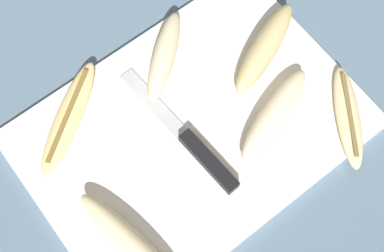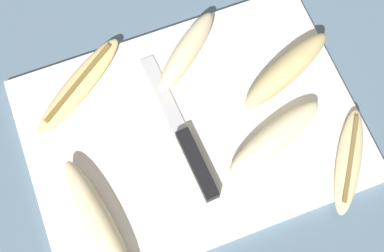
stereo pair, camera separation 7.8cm
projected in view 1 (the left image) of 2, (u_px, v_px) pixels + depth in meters
ground_plane at (192, 131)px, 0.80m from camera, size 4.00×4.00×0.00m
cutting_board at (192, 130)px, 0.79m from camera, size 0.48×0.34×0.01m
knife at (198, 150)px, 0.77m from camera, size 0.04×0.24×0.02m
banana_spotted_left at (264, 48)px, 0.81m from camera, size 0.17×0.10×0.04m
banana_golden_short at (69, 117)px, 0.78m from camera, size 0.18×0.14×0.02m
banana_cream_curved at (135, 247)px, 0.71m from camera, size 0.07×0.21×0.04m
banana_bright_far at (274, 114)px, 0.78m from camera, size 0.17×0.09×0.04m
banana_pale_long at (164, 56)px, 0.81m from camera, size 0.14×0.12×0.04m
banana_soft_right at (348, 117)px, 0.78m from camera, size 0.12×0.15×0.02m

